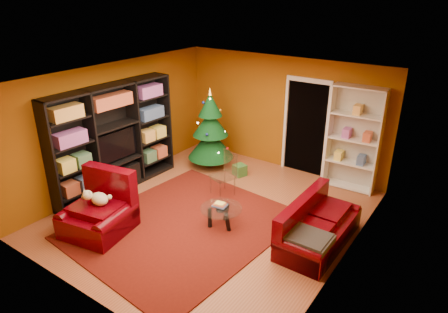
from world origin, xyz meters
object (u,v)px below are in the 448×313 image
Objects in this scene: dog at (100,199)px; acrylic_chair at (223,177)px; christmas_tree at (210,129)px; gift_box_green at (240,170)px; media_unit at (114,139)px; gift_box_red at (213,159)px; armchair at (97,211)px; sofa at (320,223)px; coffee_table at (221,217)px; rug at (183,226)px; white_bookshelf at (354,139)px.

acrylic_chair is (0.95, 2.29, -0.23)m from dog.
christmas_tree is 7.53× the size of gift_box_green.
media_unit is 2.57m from gift_box_red.
dog is (0.12, -3.33, -0.28)m from christmas_tree.
gift_box_green is (0.85, -0.05, -0.81)m from christmas_tree.
gift_box_red is 0.49× the size of dog.
christmas_tree is 4.82× the size of dog.
gift_box_red is 3.55m from armchair.
coffee_table is (-1.63, -0.53, -0.19)m from sofa.
rug is at bearing 31.84° from armchair.
dog is (-1.04, -0.93, 0.64)m from rug.
christmas_tree is 2.58× the size of coffee_table.
rug is 1.60× the size of white_bookshelf.
dog is at bearing -48.27° from media_unit.
christmas_tree is (-1.16, 2.41, 0.92)m from rug.
white_bookshelf is (3.13, 0.66, 1.00)m from gift_box_red.
gift_box_green is 0.30× the size of acrylic_chair.
christmas_tree is at bearing 156.17° from acrylic_chair.
christmas_tree is 9.87× the size of gift_box_red.
coffee_table is at bearing 34.42° from rug.
sofa is (3.36, -1.49, -0.55)m from christmas_tree.
media_unit is 3.46× the size of acrylic_chair.
gift_box_green is 2.57m from white_bookshelf.
rug is 1.87× the size of christmas_tree.
christmas_tree is 1.18m from gift_box_green.
media_unit is 1.51× the size of christmas_tree.
sofa is (3.41, -1.63, 0.29)m from gift_box_red.
white_bookshelf is 2.41m from sofa.
sofa is at bearing -29.87° from gift_box_green.
white_bookshelf is at bearing 14.57° from christmas_tree.
coffee_table is (1.61, 1.32, -0.46)m from dog.
white_bookshelf is at bearing 59.11° from rug.
rug is 2.38m from gift_box_green.
gift_box_red is at bearing 153.83° from acrylic_chair.
rug is at bearing 31.18° from dog.
armchair reaches higher than gift_box_red.
media_unit is at bearing -114.56° from christmas_tree.
sofa is 2.33m from acrylic_chair.
christmas_tree is 1.72× the size of armchair.
coffee_table is (1.78, -2.16, 0.10)m from gift_box_red.
armchair is (-0.78, -3.34, 0.31)m from gift_box_green.
white_bookshelf is 3.02× the size of coffee_table.
armchair reaches higher than rug.
gift_box_red is (-1.21, 2.55, 0.09)m from rug.
christmas_tree reaches higher than gift_box_green.
dog is at bearing -102.61° from gift_box_green.
white_bookshelf reaches higher than gift_box_red.
rug is at bearing 113.33° from sofa.
acrylic_chair is (-2.29, 0.45, 0.03)m from sofa.
coffee_table is at bearing -49.37° from christmas_tree.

